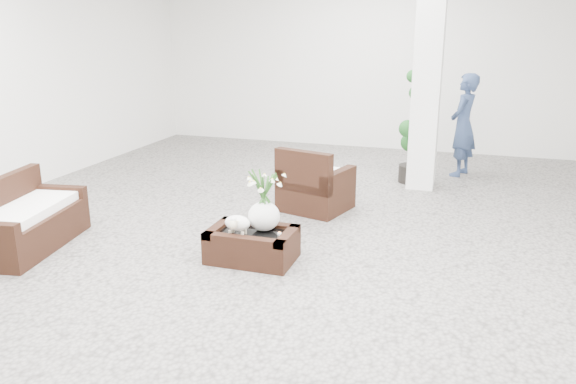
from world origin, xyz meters
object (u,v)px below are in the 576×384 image
(coffee_table, at_px, (252,246))
(topiary, at_px, (414,128))
(armchair, at_px, (316,178))
(loveseat, at_px, (26,214))

(coffee_table, height_order, topiary, topiary)
(coffee_table, relative_size, armchair, 1.04)
(armchair, relative_size, topiary, 0.50)
(armchair, distance_m, loveseat, 3.57)
(coffee_table, bearing_deg, topiary, 71.35)
(armchair, height_order, loveseat, armchair)
(loveseat, relative_size, topiary, 0.86)
(coffee_table, xyz_separation_m, armchair, (0.18, 1.89, 0.28))
(armchair, relative_size, loveseat, 0.59)
(topiary, bearing_deg, loveseat, -132.26)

